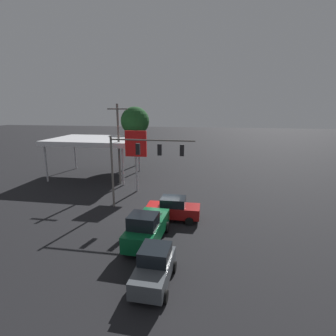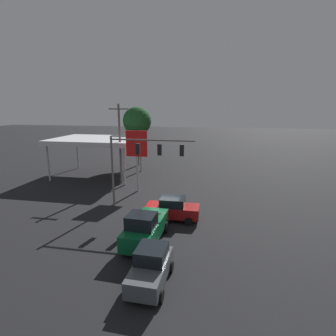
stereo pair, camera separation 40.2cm
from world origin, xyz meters
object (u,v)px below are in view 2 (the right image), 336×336
pickup_parked (145,228)px  traffic_signal_assembly (142,156)px  sedan_waiting (173,209)px  street_tree (137,121)px  hatchback_crossing (151,267)px  utility_pole (120,143)px  price_sign (137,147)px

pickup_parked → traffic_signal_assembly: bearing=-160.0°
sedan_waiting → street_tree: 22.14m
hatchback_crossing → sedan_waiting: bearing=-176.9°
pickup_parked → street_tree: bearing=-159.0°
traffic_signal_assembly → sedan_waiting: traffic_signal_assembly is taller
pickup_parked → sedan_waiting: (-1.23, -4.14, -0.16)m
traffic_signal_assembly → utility_pole: utility_pole is taller
street_tree → price_sign: bearing=106.7°
utility_pole → pickup_parked: size_ratio=1.81×
price_sign → pickup_parked: size_ratio=1.27×
utility_pole → sedan_waiting: bearing=130.6°
utility_pole → sedan_waiting: utility_pole is taller
traffic_signal_assembly → hatchback_crossing: size_ratio=1.99×
sedan_waiting → price_sign: bearing=-53.6°
traffic_signal_assembly → price_sign: (1.98, -4.77, -0.01)m
pickup_parked → hatchback_crossing: bearing=22.3°
traffic_signal_assembly → utility_pole: size_ratio=0.80×
hatchback_crossing → sedan_waiting: hatchback_crossing is taller
hatchback_crossing → pickup_parked: size_ratio=0.73×
utility_pole → pickup_parked: bearing=116.6°
traffic_signal_assembly → utility_pole: bearing=-56.3°
utility_pole → hatchback_crossing: 19.70m
utility_pole → street_tree: 10.33m
price_sign → sedan_waiting: bearing=126.9°
traffic_signal_assembly → sedan_waiting: (-3.11, 2.00, -4.04)m
street_tree → pickup_parked: bearing=108.0°
street_tree → traffic_signal_assembly: bearing=108.4°
price_sign → sedan_waiting: (-5.09, 6.77, -4.03)m
sedan_waiting → street_tree: street_tree is taller
utility_pole → price_sign: size_ratio=1.42×
traffic_signal_assembly → utility_pole: 8.71m
price_sign → pickup_parked: 12.20m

